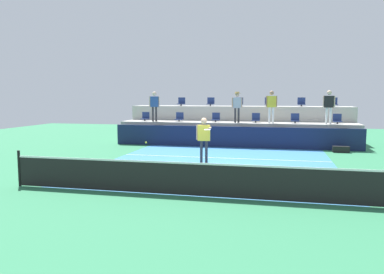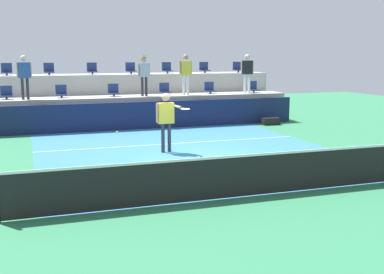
{
  "view_description": "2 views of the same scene",
  "coord_description": "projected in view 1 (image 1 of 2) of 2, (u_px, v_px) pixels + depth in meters",
  "views": [
    {
      "loc": [
        2.26,
        -13.53,
        2.65
      ],
      "look_at": [
        -0.68,
        -0.69,
        1.23
      ],
      "focal_mm": 34.96,
      "sensor_mm": 36.0,
      "label": 1
    },
    {
      "loc": [
        -4.62,
        -12.98,
        2.97
      ],
      "look_at": [
        -0.72,
        -1.68,
        0.93
      ],
      "focal_mm": 45.35,
      "sensor_mm": 36.0,
      "label": 2
    }
  ],
  "objects": [
    {
      "name": "stadium_chair_upper_far_left",
      "position": [
        155.0,
        102.0,
        23.58
      ],
      "size": [
        0.44,
        0.4,
        0.52
      ],
      "color": "#2D2D33",
      "rests_on": "seating_tier_upper"
    },
    {
      "name": "stadium_chair_lower_left",
      "position": [
        179.0,
        118.0,
        21.47
      ],
      "size": [
        0.44,
        0.4,
        0.52
      ],
      "color": "#2D2D33",
      "rests_on": "seating_tier_lower"
    },
    {
      "name": "tennis_player",
      "position": [
        204.0,
        135.0,
        14.95
      ],
      "size": [
        0.76,
        1.23,
        1.82
      ],
      "color": "#2D2D33",
      "rests_on": "ground_plane"
    },
    {
      "name": "sponsor_backboard",
      "position": [
        233.0,
        137.0,
        19.65
      ],
      "size": [
        13.0,
        0.16,
        1.1
      ],
      "primitive_type": "cube",
      "color": "#141E42",
      "rests_on": "ground_plane"
    },
    {
      "name": "spectator_leaning_on_rail",
      "position": [
        154.0,
        104.0,
        21.31
      ],
      "size": [
        0.59,
        0.28,
        1.7
      ],
      "color": "#2D2D33",
      "rests_on": "seating_tier_lower"
    },
    {
      "name": "court_inner_paint",
      "position": [
        218.0,
        164.0,
        14.86
      ],
      "size": [
        9.0,
        10.0,
        0.01
      ],
      "primitive_type": "cube",
      "color": "teal",
      "rests_on": "ground_plane"
    },
    {
      "name": "stadium_chair_upper_center",
      "position": [
        239.0,
        103.0,
        22.4
      ],
      "size": [
        0.44,
        0.4,
        0.52
      ],
      "color": "#2D2D33",
      "rests_on": "seating_tier_upper"
    },
    {
      "name": "ground_plane",
      "position": [
        214.0,
        168.0,
        13.89
      ],
      "size": [
        40.0,
        40.0,
        0.0
      ],
      "primitive_type": "plane",
      "color": "#2D754C"
    },
    {
      "name": "stadium_chair_upper_mid_right",
      "position": [
        269.0,
        103.0,
        22.02
      ],
      "size": [
        0.44,
        0.4,
        0.52
      ],
      "color": "#2D2D33",
      "rests_on": "seating_tier_upper"
    },
    {
      "name": "stadium_chair_lower_far_left",
      "position": [
        145.0,
        117.0,
        21.93
      ],
      "size": [
        0.44,
        0.4,
        0.52
      ],
      "color": "#2D2D33",
      "rests_on": "seating_tier_lower"
    },
    {
      "name": "stadium_chair_upper_right",
      "position": [
        301.0,
        103.0,
        21.6
      ],
      "size": [
        0.44,
        0.4,
        0.52
      ],
      "color": "#2D2D33",
      "rests_on": "seating_tier_upper"
    },
    {
      "name": "court_service_line",
      "position": [
        223.0,
        158.0,
        16.22
      ],
      "size": [
        9.0,
        0.06,
        0.0
      ],
      "primitive_type": "cube",
      "color": "white",
      "rests_on": "ground_plane"
    },
    {
      "name": "spectator_with_hat",
      "position": [
        237.0,
        104.0,
        20.27
      ],
      "size": [
        0.57,
        0.47,
        1.68
      ],
      "color": "#2D2D33",
      "rests_on": "seating_tier_lower"
    },
    {
      "name": "tennis_net",
      "position": [
        189.0,
        178.0,
        9.96
      ],
      "size": [
        10.48,
        0.08,
        1.07
      ],
      "color": "black",
      "rests_on": "ground_plane"
    },
    {
      "name": "stadium_chair_lower_mid_right",
      "position": [
        256.0,
        119.0,
        20.5
      ],
      "size": [
        0.44,
        0.4,
        0.52
      ],
      "color": "#2D2D33",
      "rests_on": "seating_tier_lower"
    },
    {
      "name": "stadium_chair_lower_far_right",
      "position": [
        337.0,
        120.0,
        19.57
      ],
      "size": [
        0.44,
        0.4,
        0.52
      ],
      "color": "#2D2D33",
      "rests_on": "seating_tier_lower"
    },
    {
      "name": "tennis_ball",
      "position": [
        146.0,
        143.0,
        13.69
      ],
      "size": [
        0.07,
        0.07,
        0.07
      ],
      "color": "#CCE033"
    },
    {
      "name": "seating_tier_lower",
      "position": [
        236.0,
        133.0,
        20.9
      ],
      "size": [
        13.0,
        1.8,
        1.25
      ],
      "primitive_type": "cube",
      "color": "#ADAAA3",
      "rests_on": "ground_plane"
    },
    {
      "name": "stadium_chair_lower_mid_left",
      "position": [
        216.0,
        118.0,
        21.0
      ],
      "size": [
        0.44,
        0.4,
        0.52
      ],
      "color": "#2D2D33",
      "rests_on": "seating_tier_lower"
    },
    {
      "name": "stadium_chair_upper_far_right",
      "position": [
        333.0,
        103.0,
        21.22
      ],
      "size": [
        0.44,
        0.4,
        0.52
      ],
      "color": "#2D2D33",
      "rests_on": "seating_tier_upper"
    },
    {
      "name": "spectator_in_grey",
      "position": [
        271.0,
        104.0,
        19.86
      ],
      "size": [
        0.6,
        0.27,
        1.73
      ],
      "color": "white",
      "rests_on": "seating_tier_lower"
    },
    {
      "name": "spectator_in_white",
      "position": [
        329.0,
        104.0,
        19.22
      ],
      "size": [
        0.61,
        0.26,
        1.74
      ],
      "color": "white",
      "rests_on": "seating_tier_lower"
    },
    {
      "name": "equipment_bag",
      "position": [
        341.0,
        149.0,
        17.87
      ],
      "size": [
        0.76,
        0.28,
        0.3
      ],
      "primitive_type": "cube",
      "color": "black",
      "rests_on": "ground_plane"
    },
    {
      "name": "stadium_chair_upper_left",
      "position": [
        181.0,
        102.0,
        23.2
      ],
      "size": [
        0.44,
        0.4,
        0.52
      ],
      "color": "#2D2D33",
      "rests_on": "seating_tier_upper"
    },
    {
      "name": "stadium_chair_upper_mid_left",
      "position": [
        211.0,
        102.0,
        22.79
      ],
      "size": [
        0.44,
        0.4,
        0.52
      ],
      "color": "#2D2D33",
      "rests_on": "seating_tier_upper"
    },
    {
      "name": "stadium_chair_lower_right",
      "position": [
        295.0,
        119.0,
        20.04
      ],
      "size": [
        0.44,
        0.4,
        0.52
      ],
      "color": "#2D2D33",
      "rests_on": "seating_tier_lower"
    },
    {
      "name": "seating_tier_upper",
      "position": [
        239.0,
        123.0,
        22.6
      ],
      "size": [
        13.0,
        1.8,
        2.1
      ],
      "primitive_type": "cube",
      "color": "#ADAAA3",
      "rests_on": "ground_plane"
    }
  ]
}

